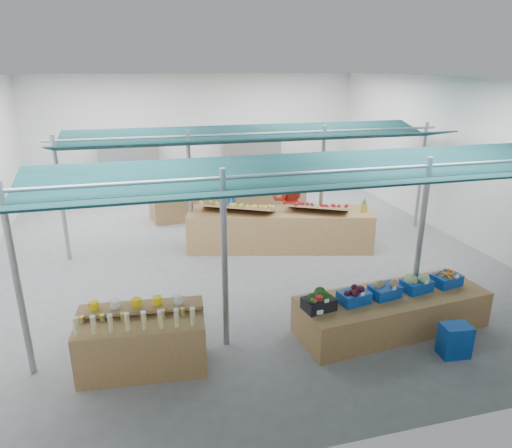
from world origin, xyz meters
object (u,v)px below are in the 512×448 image
(veg_counter, at_px, (392,312))
(vendor_right, at_px, (289,200))
(bottle_shelf, at_px, (143,341))
(vendor_left, at_px, (225,205))
(crate_stack, at_px, (455,340))
(fruit_counter, at_px, (279,230))

(veg_counter, xyz_separation_m, vendor_right, (-0.17, 5.26, 0.59))
(bottle_shelf, bearing_deg, vendor_right, 57.46)
(vendor_right, bearing_deg, vendor_left, 14.46)
(crate_stack, xyz_separation_m, vendor_left, (-2.53, 6.25, 0.65))
(bottle_shelf, relative_size, vendor_right, 1.06)
(bottle_shelf, distance_m, vendor_right, 6.71)
(crate_stack, bearing_deg, bottle_shelf, 168.76)
(crate_stack, bearing_deg, veg_counter, 119.46)
(veg_counter, bearing_deg, crate_stack, -65.96)
(vendor_left, bearing_deg, crate_stack, 126.47)
(veg_counter, relative_size, vendor_left, 1.84)
(veg_counter, height_order, vendor_right, vendor_right)
(fruit_counter, height_order, vendor_left, vendor_left)
(vendor_left, bearing_deg, vendor_right, -165.54)
(fruit_counter, xyz_separation_m, vendor_right, (0.60, 1.10, 0.43))
(vendor_left, bearing_deg, veg_counter, 124.97)
(fruit_counter, distance_m, vendor_left, 1.68)
(fruit_counter, relative_size, vendor_right, 2.50)
(fruit_counter, relative_size, crate_stack, 8.41)
(fruit_counter, xyz_separation_m, vendor_left, (-1.20, 1.10, 0.43))
(crate_stack, bearing_deg, vendor_left, 112.01)
(bottle_shelf, xyz_separation_m, vendor_right, (4.10, 5.29, 0.47))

